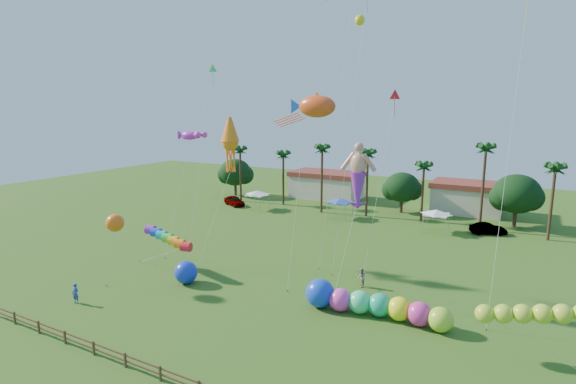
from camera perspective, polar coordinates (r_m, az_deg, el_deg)
The scene contains 21 objects.
ground at distance 34.32m, azimuth -8.49°, elevation -17.77°, with size 160.00×160.00×0.00m, color #285116.
tree_line at distance 70.45m, azimuth 16.10°, elevation 0.49°, with size 69.46×8.91×11.00m.
buildings_row at distance 78.22m, azimuth 12.26°, elevation -0.04°, with size 35.00×7.00×4.00m.
tent_row at distance 66.35m, azimuth 6.46°, elevation -1.12°, with size 31.00×4.00×0.60m.
fence at distance 30.15m, azimuth -15.94°, elevation -21.10°, with size 36.12×0.12×1.00m.
car_a at distance 75.97m, azimuth -6.83°, elevation -1.10°, with size 1.91×4.75×1.62m, color #4C4C54.
car_b at distance 64.08m, azimuth 24.07°, elevation -4.28°, with size 1.55×4.45×1.47m, color #4C4C54.
spectator_a at distance 42.66m, azimuth -25.38°, elevation -11.57°, with size 0.63×0.42×1.74m, color #2B4498.
spectator_b at distance 42.47m, azimuth 9.30°, elevation -10.69°, with size 0.87×0.68×1.79m, color gray.
caterpillar_inflatable at distance 37.13m, azimuth 10.39°, elevation -13.81°, with size 11.75×2.99×2.39m.
blue_ball at distance 43.76m, azimuth -12.83°, elevation -9.92°, with size 2.15×2.15×2.15m, color #1635CE.
rainbow_tube at distance 45.90m, azimuth -14.40°, elevation -6.45°, with size 9.00×1.38×3.49m.
green_worm at distance 33.25m, azimuth 23.70°, elevation -13.97°, with size 9.70×2.16×3.66m.
orange_ball_kite at distance 43.90m, azimuth -21.11°, elevation -3.68°, with size 1.80×1.86×6.75m.
merman_kite at distance 38.55m, azimuth 8.87°, elevation 1.47°, with size 2.73×5.45×12.92m.
fish_kite at distance 41.74m, azimuth 3.71°, elevation 10.79°, with size 5.49×5.60×17.50m.
squid_kite at distance 47.21m, azimuth -7.35°, elevation 6.25°, with size 2.54×5.69×15.43m.
lobster_kite at distance 50.76m, azimuth -12.43°, elevation 7.02°, with size 3.90×5.00×13.93m.
delta_kite_red at distance 43.63m, azimuth 13.36°, elevation 11.43°, with size 2.13×3.60×17.94m.
delta_kite_green at distance 47.21m, azimuth -9.64°, elevation 14.42°, with size 2.41×3.29×20.56m.
delta_kite_blue at distance 46.78m, azimuth 9.87°, elevation 22.47°, with size 1.74×4.64×27.44m.
Camera 1 is at (18.61, -23.77, 16.33)m, focal length 28.00 mm.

